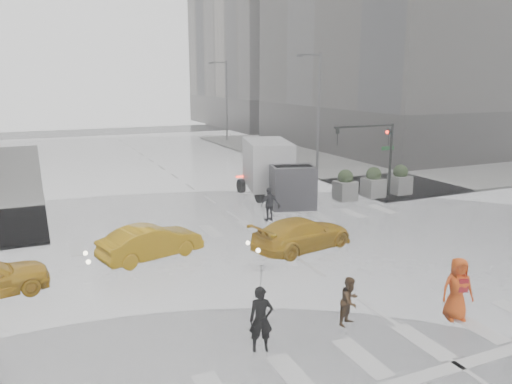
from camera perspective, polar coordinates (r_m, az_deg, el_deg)
name	(u,v)px	position (r m, az deg, el deg)	size (l,w,h in m)	color
ground	(312,268)	(19.37, 6.37, -8.59)	(120.00, 120.00, 0.00)	black
sidewalk_ne	(406,163)	(44.31, 16.81, 3.23)	(35.00, 35.00, 0.15)	gray
building_ne_far	(293,17)	(81.60, 4.30, 19.29)	(26.05, 26.05, 36.00)	#A1998C
road_markings	(312,268)	(19.37, 6.37, -8.58)	(18.00, 48.00, 0.01)	silver
traffic_signal_pole	(377,146)	(30.00, 13.71, 5.13)	(4.45, 0.42, 4.50)	black
street_lamp_near	(317,107)	(39.12, 7.01, 9.66)	(2.15, 0.22, 9.00)	#59595B
street_lamp_far	(225,98)	(57.19, -3.52, 10.70)	(2.15, 0.22, 9.00)	#59595B
planter_west	(345,186)	(29.36, 10.15, 0.71)	(1.10, 1.10, 1.80)	gray
planter_mid	(373,183)	(30.51, 13.26, 1.02)	(1.10, 1.10, 1.80)	gray
planter_east	(400,180)	(31.75, 16.14, 1.31)	(1.10, 1.10, 1.80)	gray
pedestrian_black	(261,295)	(13.19, 0.58, -11.66)	(1.20, 1.21, 2.43)	black
pedestrian_brown	(350,301)	(15.10, 10.68, -12.14)	(0.71, 0.55, 1.46)	#452E18
pedestrian_orange	(457,289)	(16.20, 22.04, -10.22)	(1.10, 0.91, 1.92)	#E14B0F
pedestrian_far_a	(269,204)	(25.16, 1.54, -1.41)	(1.01, 0.61, 1.72)	black
pedestrian_far_b	(295,190)	(28.83, 4.51, 0.21)	(1.00, 0.55, 1.54)	black
taxi_mid	(151,242)	(20.43, -11.91, -5.61)	(1.45, 4.15, 1.37)	#D7980B
taxi_rear	(302,234)	(21.13, 5.31, -4.78)	(1.90, 4.12, 1.35)	#D7980B
box_truck	(274,170)	(29.30, 2.05, 2.57)	(2.43, 6.47, 3.44)	#BDBDBF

